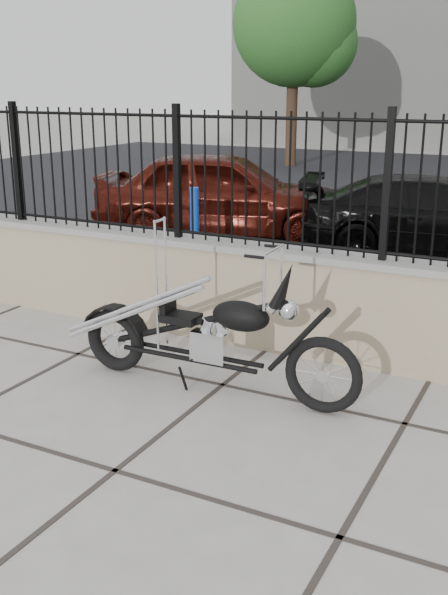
% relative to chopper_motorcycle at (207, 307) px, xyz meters
% --- Properties ---
extents(ground_plane, '(90.00, 90.00, 0.00)m').
position_rel_chopper_motorcycle_xyz_m(ground_plane, '(0.08, -1.38, -0.70)').
color(ground_plane, '#99968E').
rests_on(ground_plane, ground).
extents(retaining_wall, '(14.00, 0.36, 0.96)m').
position_rel_chopper_motorcycle_xyz_m(retaining_wall, '(0.08, 1.12, -0.22)').
color(retaining_wall, gray).
rests_on(retaining_wall, ground_plane).
extents(iron_fence, '(14.00, 0.08, 1.20)m').
position_rel_chopper_motorcycle_xyz_m(iron_fence, '(0.08, 1.12, 0.86)').
color(iron_fence, black).
rests_on(iron_fence, retaining_wall).
extents(chopper_motorcycle, '(2.33, 0.46, 1.39)m').
position_rel_chopper_motorcycle_xyz_m(chopper_motorcycle, '(0.00, 0.00, 0.00)').
color(chopper_motorcycle, black).
rests_on(chopper_motorcycle, ground_plane).
extents(car_red, '(4.40, 2.86, 1.39)m').
position_rel_chopper_motorcycle_xyz_m(car_red, '(-2.64, 5.39, -0.00)').
color(car_red, '#421009').
rests_on(car_red, parking_lot).
extents(car_black, '(4.18, 2.53, 1.13)m').
position_rel_chopper_motorcycle_xyz_m(car_black, '(0.71, 5.62, -0.13)').
color(car_black, black).
rests_on(car_black, parking_lot).
extents(bollard_a, '(0.16, 0.16, 1.04)m').
position_rel_chopper_motorcycle_xyz_m(bollard_a, '(-2.20, 3.67, -0.18)').
color(bollard_a, '#0D22C7').
rests_on(bollard_a, ground_plane).
extents(tree_left, '(3.58, 3.58, 6.04)m').
position_rel_chopper_motorcycle_xyz_m(tree_left, '(-5.57, 15.52, 3.53)').
color(tree_left, '#382619').
rests_on(tree_left, ground_plane).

